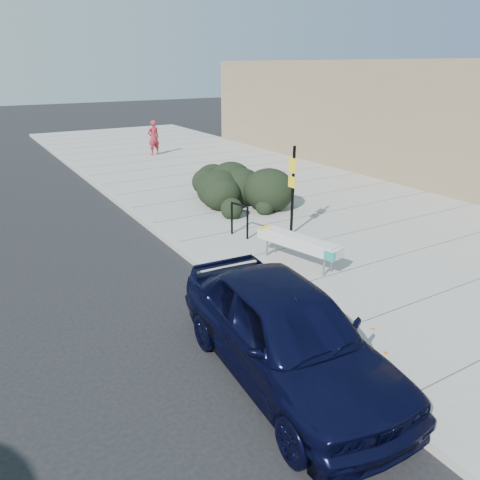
% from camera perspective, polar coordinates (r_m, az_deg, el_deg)
% --- Properties ---
extents(ground, '(120.00, 120.00, 0.00)m').
position_cam_1_polar(ground, '(10.38, 1.07, -7.91)').
color(ground, black).
rests_on(ground, ground).
extents(sidewalk_near, '(11.20, 50.00, 0.15)m').
position_cam_1_polar(sidewalk_near, '(17.17, 8.03, 3.93)').
color(sidewalk_near, gray).
rests_on(sidewalk_near, ground).
extents(curb_near, '(0.22, 50.00, 0.17)m').
position_cam_1_polar(curb_near, '(14.45, -9.55, 0.64)').
color(curb_near, '#9E9E99').
rests_on(curb_near, ground).
extents(bench, '(1.06, 2.46, 0.72)m').
position_cam_1_polar(bench, '(11.94, 7.14, -0.30)').
color(bench, gray).
rests_on(bench, sidewalk_near).
extents(bike_rack, '(0.24, 0.67, 1.01)m').
position_cam_1_polar(bike_rack, '(13.74, -0.06, 2.84)').
color(bike_rack, black).
rests_on(bike_rack, sidewalk_near).
extents(sign_post, '(0.11, 0.31, 2.65)m').
position_cam_1_polar(sign_post, '(13.77, 6.43, 6.62)').
color(sign_post, black).
rests_on(sign_post, sidewalk_near).
extents(hedge, '(2.21, 4.31, 1.60)m').
position_cam_1_polar(hedge, '(17.41, -1.29, 7.35)').
color(hedge, black).
rests_on(hedge, sidewalk_near).
extents(sedan_navy, '(2.41, 5.17, 1.71)m').
position_cam_1_polar(sedan_navy, '(7.84, 5.67, -11.06)').
color(sedan_navy, black).
rests_on(sedan_navy, ground).
extents(pedestrian, '(0.76, 0.57, 1.91)m').
position_cam_1_polar(pedestrian, '(27.14, -10.50, 12.16)').
color(pedestrian, maroon).
rests_on(pedestrian, sidewalk_near).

